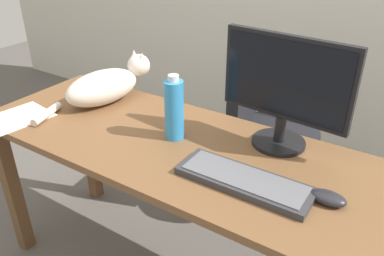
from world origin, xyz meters
The scene contains 8 objects.
desk centered at (0.00, 0.00, 0.64)m, with size 1.66×0.62×0.75m.
office_chair centered at (0.12, 0.66, 0.41)m, with size 0.48×0.48×0.94m.
monitor centered at (0.35, 0.20, 0.98)m, with size 0.48×0.20×0.41m.
keyboard centered at (0.35, -0.10, 0.76)m, with size 0.44×0.15×0.03m.
cat centered at (-0.47, 0.14, 0.83)m, with size 0.26×0.60×0.20m.
computer_mouse centered at (0.60, -0.05, 0.77)m, with size 0.11×0.06×0.04m, color #232328.
paper_sheet centered at (-0.67, -0.22, 0.75)m, with size 0.21×0.30×0.00m, color white.
water_bottle centered at (-0.01, 0.03, 0.87)m, with size 0.07×0.07×0.26m.
Camera 1 is at (0.76, -1.04, 1.50)m, focal length 36.46 mm.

